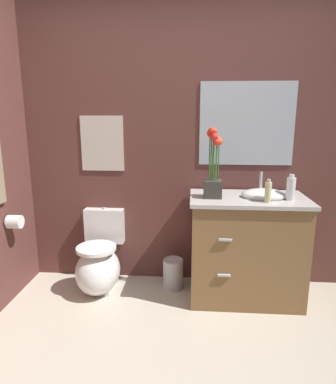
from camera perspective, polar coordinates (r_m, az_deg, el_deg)
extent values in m
cube|color=brown|center=(3.01, 6.41, 7.61)|extent=(4.40, 0.05, 2.50)
ellipsoid|color=white|center=(3.07, -11.79, -12.93)|extent=(0.38, 0.48, 0.40)
cube|color=white|center=(3.16, -11.44, -14.33)|extent=(0.22, 0.26, 0.18)
cube|color=white|center=(3.20, -10.66, -5.57)|extent=(0.36, 0.13, 0.32)
cylinder|color=white|center=(2.97, -12.09, -9.35)|extent=(0.34, 0.34, 0.03)
cylinder|color=#B7B7BC|center=(3.16, -10.78, -2.82)|extent=(0.04, 0.04, 0.02)
cube|color=brown|center=(2.92, 13.05, -9.55)|extent=(0.90, 0.52, 0.85)
cube|color=#BCB7B2|center=(2.78, 13.51, -1.14)|extent=(0.94, 0.56, 0.03)
ellipsoid|color=white|center=(2.80, 15.97, -0.47)|extent=(0.36, 0.26, 0.10)
cylinder|color=#B7B7BC|center=(2.94, 15.45, 1.58)|extent=(0.02, 0.02, 0.18)
cube|color=#B7B7BC|center=(2.57, 9.72, -8.02)|extent=(0.10, 0.02, 0.02)
cube|color=#B7B7BC|center=(2.69, 9.48, -13.78)|extent=(0.10, 0.02, 0.02)
cube|color=#38332D|center=(2.70, 7.58, 0.54)|extent=(0.14, 0.14, 0.14)
cylinder|color=#386B2D|center=(2.66, 8.57, 5.18)|extent=(0.01, 0.01, 0.30)
sphere|color=#EA4C23|center=(2.64, 8.68, 8.44)|extent=(0.06, 0.06, 0.06)
cylinder|color=#386B2D|center=(2.68, 8.26, 5.44)|extent=(0.01, 0.01, 0.32)
sphere|color=#EA4C23|center=(2.66, 8.37, 8.87)|extent=(0.06, 0.06, 0.06)
cylinder|color=#386B2D|center=(2.69, 7.62, 6.16)|extent=(0.01, 0.01, 0.38)
sphere|color=#EA4C23|center=(2.67, 7.74, 10.25)|extent=(0.06, 0.06, 0.06)
cylinder|color=#386B2D|center=(2.68, 7.05, 5.96)|extent=(0.01, 0.01, 0.37)
sphere|color=#EA4C23|center=(2.67, 7.16, 9.87)|extent=(0.06, 0.06, 0.06)
cylinder|color=#386B2D|center=(2.66, 7.34, 5.73)|extent=(0.01, 0.01, 0.35)
sphere|color=red|center=(2.64, 7.46, 9.52)|extent=(0.06, 0.06, 0.06)
cylinder|color=#386B2D|center=(2.64, 7.30, 6.06)|extent=(0.01, 0.01, 0.39)
sphere|color=red|center=(2.63, 7.42, 10.24)|extent=(0.06, 0.06, 0.06)
cylinder|color=#386B2D|center=(2.63, 7.79, 5.54)|extent=(0.01, 0.01, 0.34)
sphere|color=red|center=(2.62, 7.90, 9.26)|extent=(0.06, 0.06, 0.06)
cylinder|color=#386B2D|center=(2.63, 8.13, 5.10)|extent=(0.01, 0.01, 0.30)
sphere|color=red|center=(2.62, 8.24, 8.38)|extent=(0.06, 0.06, 0.06)
cylinder|color=beige|center=(2.63, 16.61, -0.05)|extent=(0.05, 0.05, 0.15)
cylinder|color=#B7B7BC|center=(2.62, 16.74, 1.86)|extent=(0.03, 0.03, 0.02)
cylinder|color=white|center=(2.76, 20.12, 0.51)|extent=(0.07, 0.07, 0.18)
cylinder|color=silver|center=(2.74, 20.28, 2.56)|extent=(0.04, 0.04, 0.02)
cylinder|color=#B7B7BC|center=(3.10, 0.87, -13.76)|extent=(0.18, 0.18, 0.26)
torus|color=#B7B7BC|center=(3.05, 0.88, -11.49)|extent=(0.18, 0.18, 0.01)
cube|color=beige|center=(3.08, -11.11, 8.08)|extent=(0.38, 0.01, 0.49)
cube|color=#B2BCC6|center=(3.00, 13.23, 11.17)|extent=(0.80, 0.01, 0.70)
cylinder|color=white|center=(3.00, -24.57, -4.62)|extent=(0.11, 0.11, 0.11)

